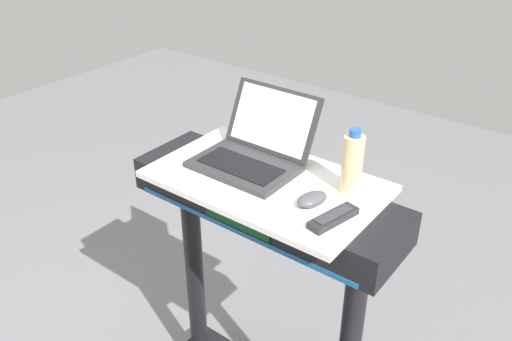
% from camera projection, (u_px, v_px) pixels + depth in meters
% --- Properties ---
extents(desk_board, '(0.71, 0.43, 0.02)m').
position_uv_depth(desk_board, '(266.00, 181.00, 1.66)').
color(desk_board, white).
rests_on(desk_board, treadmill_base).
extents(laptop, '(0.33, 0.31, 0.22)m').
position_uv_depth(laptop, '(253.00, 150.00, 1.72)').
color(laptop, '#2D2D30').
rests_on(laptop, desk_board).
extents(computer_mouse, '(0.09, 0.11, 0.03)m').
position_uv_depth(computer_mouse, '(312.00, 199.00, 1.52)').
color(computer_mouse, '#4C4C51').
rests_on(computer_mouse, desk_board).
extents(water_bottle, '(0.06, 0.06, 0.20)m').
position_uv_depth(water_bottle, '(352.00, 163.00, 1.54)').
color(water_bottle, beige).
rests_on(water_bottle, desk_board).
extents(tv_remote, '(0.08, 0.17, 0.02)m').
position_uv_depth(tv_remote, '(333.00, 218.00, 1.45)').
color(tv_remote, '#232326').
rests_on(tv_remote, desk_board).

